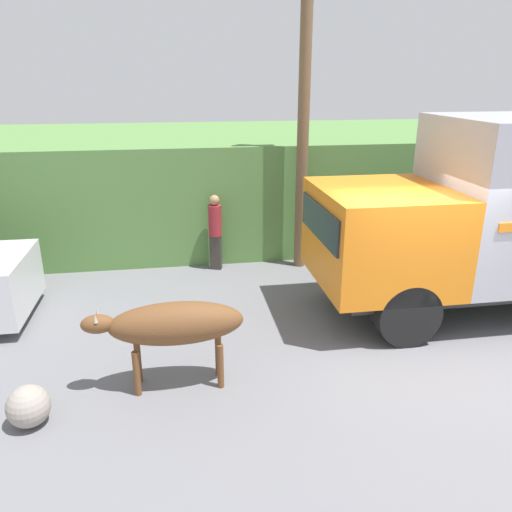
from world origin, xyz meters
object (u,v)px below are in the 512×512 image
(pedestrian_on_hill, at_px, (215,228))
(utility_pole, at_px, (304,114))
(roadside_rock, at_px, (28,406))
(brown_cow, at_px, (173,325))

(pedestrian_on_hill, xyz_separation_m, utility_pole, (1.87, -0.08, 2.35))
(pedestrian_on_hill, bearing_deg, roadside_rock, 80.59)
(pedestrian_on_hill, height_order, roadside_rock, pedestrian_on_hill)
(brown_cow, distance_m, pedestrian_on_hill, 4.43)
(brown_cow, distance_m, utility_pole, 5.62)
(pedestrian_on_hill, bearing_deg, brown_cow, 97.37)
(pedestrian_on_hill, relative_size, utility_pole, 0.26)
(brown_cow, height_order, roadside_rock, brown_cow)
(brown_cow, relative_size, pedestrian_on_hill, 1.27)
(brown_cow, distance_m, roadside_rock, 1.98)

